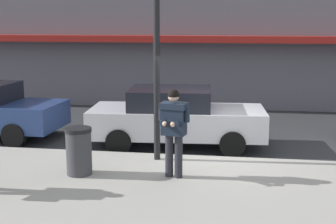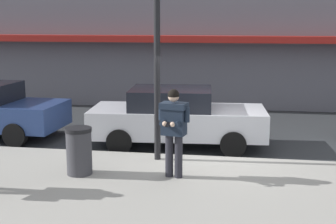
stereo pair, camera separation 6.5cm
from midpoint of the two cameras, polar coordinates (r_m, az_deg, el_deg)
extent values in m
plane|color=#2B2D30|center=(11.29, 5.44, -5.74)|extent=(80.00, 80.00, 0.00)
cube|color=#99968E|center=(8.57, 10.98, -11.00)|extent=(32.00, 5.30, 0.14)
cube|color=silver|center=(11.33, 10.54, -5.82)|extent=(28.00, 0.12, 0.01)
cube|color=maroon|center=(16.96, 10.40, 8.70)|extent=(26.60, 0.70, 0.24)
cylinder|color=black|center=(14.33, -14.69, -1.11)|extent=(0.65, 0.24, 0.64)
cylinder|color=black|center=(12.86, -18.00, -2.68)|extent=(0.65, 0.24, 0.64)
cube|color=silver|center=(12.21, 1.37, -1.15)|extent=(4.62, 2.15, 0.70)
cube|color=black|center=(12.11, 0.53, 1.68)|extent=(2.19, 1.79, 0.52)
cylinder|color=black|center=(13.12, 7.69, -1.95)|extent=(0.65, 0.27, 0.64)
cylinder|color=black|center=(11.46, 8.09, -3.88)|extent=(0.65, 0.27, 0.64)
cylinder|color=black|center=(13.27, -4.43, -1.73)|extent=(0.65, 0.27, 0.64)
cylinder|color=black|center=(11.64, -5.79, -3.60)|extent=(0.65, 0.27, 0.64)
cylinder|color=#23232B|center=(9.43, 1.49, -5.43)|extent=(0.16, 0.16, 0.88)
cylinder|color=#23232B|center=(9.49, 0.35, -5.31)|extent=(0.16, 0.16, 0.88)
cube|color=#192333|center=(9.27, 0.93, -0.87)|extent=(0.51, 0.39, 0.64)
cube|color=#192333|center=(9.22, 0.94, 0.77)|extent=(0.58, 0.44, 0.12)
cylinder|color=#192333|center=(9.17, 2.52, -0.32)|extent=(0.11, 0.11, 0.30)
cylinder|color=#192333|center=(9.09, 1.47, -1.38)|extent=(0.16, 0.31, 0.10)
sphere|color=beige|center=(8.98, 0.77, -1.53)|extent=(0.10, 0.10, 0.10)
cylinder|color=#192333|center=(9.35, -0.62, -0.09)|extent=(0.11, 0.11, 0.30)
cylinder|color=#192333|center=(9.19, -0.28, -1.24)|extent=(0.16, 0.31, 0.10)
sphere|color=beige|center=(9.04, -0.20, -1.45)|extent=(0.10, 0.10, 0.10)
cube|color=black|center=(8.97, 0.19, -1.54)|extent=(0.10, 0.15, 0.07)
sphere|color=beige|center=(9.16, 0.88, 1.91)|extent=(0.22, 0.22, 0.22)
sphere|color=black|center=(9.16, 0.88, 2.10)|extent=(0.23, 0.23, 0.23)
cylinder|color=black|center=(10.34, -1.16, 6.54)|extent=(0.14, 0.14, 4.60)
cylinder|color=#38383D|center=(9.80, -10.59, -4.92)|extent=(0.52, 0.52, 0.90)
cylinder|color=black|center=(9.68, -10.70, -2.13)|extent=(0.55, 0.55, 0.08)
camera|label=1|loc=(0.03, -89.80, 0.04)|focal=50.00mm
camera|label=2|loc=(0.03, 90.20, -0.04)|focal=50.00mm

